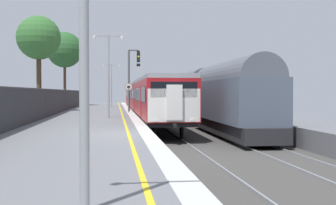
{
  "coord_description": "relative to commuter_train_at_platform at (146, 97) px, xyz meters",
  "views": [
    {
      "loc": [
        -0.88,
        -17.75,
        1.67
      ],
      "look_at": [
        1.72,
        3.74,
        1.18
      ],
      "focal_mm": 46.94,
      "sensor_mm": 36.0,
      "label": 1
    }
  ],
  "objects": [
    {
      "name": "ground",
      "position": [
        0.54,
        -24.94,
        -1.88
      ],
      "size": [
        17.4,
        110.0,
        1.21
      ],
      "color": "slate"
    },
    {
      "name": "commuter_train_at_platform",
      "position": [
        0.0,
        0.0,
        0.0
      ],
      "size": [
        2.83,
        41.75,
        3.81
      ],
      "color": "maroon",
      "rests_on": "ground"
    },
    {
      "name": "freight_train_adjacent_track",
      "position": [
        4.0,
        -3.13,
        0.2
      ],
      "size": [
        2.6,
        40.56,
        4.52
      ],
      "color": "#232326",
      "rests_on": "ground"
    },
    {
      "name": "signal_gantry",
      "position": [
        -1.49,
        -3.44,
        2.14
      ],
      "size": [
        1.1,
        0.24,
        5.49
      ],
      "color": "#47474C",
      "rests_on": "ground"
    },
    {
      "name": "speed_limit_sign",
      "position": [
        -1.85,
        -5.94,
        0.3
      ],
      "size": [
        0.59,
        0.08,
        2.44
      ],
      "color": "#59595B",
      "rests_on": "ground"
    },
    {
      "name": "platform_lamp_mid",
      "position": [
        -3.41,
        -13.61,
        1.98
      ],
      "size": [
        2.0,
        0.2,
        5.48
      ],
      "color": "#93999E",
      "rests_on": "ground"
    },
    {
      "name": "platform_lamp_far",
      "position": [
        -3.41,
        9.23,
        1.73
      ],
      "size": [
        2.0,
        0.2,
        5.01
      ],
      "color": "#93999E",
      "rests_on": "ground"
    },
    {
      "name": "background_tree_left",
      "position": [
        -9.42,
        15.02,
        5.75
      ],
      "size": [
        4.57,
        4.57,
        9.45
      ],
      "color": "#473323",
      "rests_on": "ground"
    },
    {
      "name": "background_tree_centre",
      "position": [
        -9.76,
        -2.47,
        5.15
      ],
      "size": [
        3.89,
        3.89,
        8.48
      ],
      "color": "#473323",
      "rests_on": "ground"
    }
  ]
}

